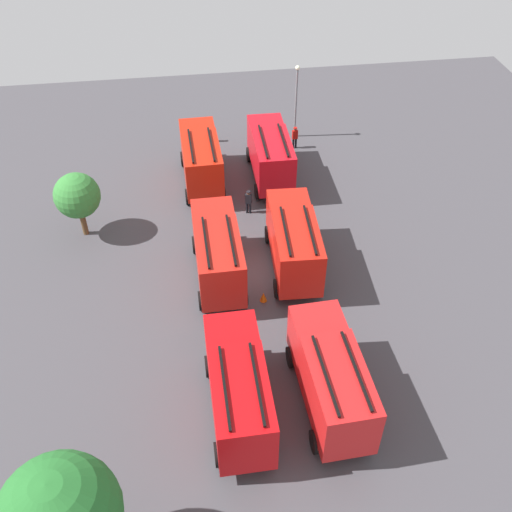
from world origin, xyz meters
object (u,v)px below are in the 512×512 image
(fire_truck_3, at_px, (238,388))
(lamppost, at_px, (296,96))
(fire_truck_5, at_px, (201,158))
(firefighter_2, at_px, (248,201))
(firefighter_0, at_px, (208,132))
(fire_truck_2, at_px, (270,154))
(traffic_cone_1, at_px, (263,297))
(fire_truck_0, at_px, (331,376))
(fire_truck_4, at_px, (218,251))
(firefighter_3, at_px, (295,136))
(firefighter_1, at_px, (268,124))
(tree_1, at_px, (77,196))
(traffic_cone_0, at_px, (319,235))
(fire_truck_1, at_px, (294,241))

(fire_truck_3, distance_m, lamppost, 26.47)
(fire_truck_5, distance_m, firefighter_2, 4.99)
(firefighter_0, bearing_deg, fire_truck_2, -136.10)
(fire_truck_5, distance_m, traffic_cone_1, 12.71)
(fire_truck_0, distance_m, fire_truck_5, 20.13)
(fire_truck_2, bearing_deg, fire_truck_4, 155.63)
(firefighter_3, bearing_deg, firefighter_1, 28.84)
(firefighter_1, height_order, firefighter_2, firefighter_1)
(lamppost, bearing_deg, fire_truck_4, 154.25)
(firefighter_1, bearing_deg, fire_truck_2, -131.69)
(firefighter_0, distance_m, tree_1, 13.87)
(fire_truck_2, xyz_separation_m, tree_1, (-4.53, 12.87, 0.85))
(firefighter_1, height_order, traffic_cone_0, firefighter_1)
(lamppost, bearing_deg, firefighter_0, 88.89)
(fire_truck_0, relative_size, traffic_cone_0, 10.47)
(fire_truck_1, xyz_separation_m, firefighter_1, (16.04, -1.05, -1.16))
(fire_truck_4, bearing_deg, traffic_cone_0, -68.15)
(fire_truck_2, distance_m, firefighter_0, 7.28)
(fire_truck_3, relative_size, traffic_cone_1, 12.14)
(fire_truck_2, relative_size, fire_truck_4, 1.00)
(fire_truck_1, height_order, firefighter_1, fire_truck_1)
(traffic_cone_1, bearing_deg, tree_1, 54.03)
(fire_truck_5, relative_size, lamppost, 1.22)
(tree_1, xyz_separation_m, lamppost, (10.34, -15.81, 0.53))
(fire_truck_0, relative_size, fire_truck_2, 1.01)
(firefighter_2, xyz_separation_m, traffic_cone_1, (-8.36, 0.25, -0.69))
(fire_truck_2, height_order, tree_1, tree_1)
(traffic_cone_0, relative_size, traffic_cone_1, 1.17)
(fire_truck_0, relative_size, tree_1, 1.64)
(traffic_cone_1, bearing_deg, fire_truck_1, -40.89)
(traffic_cone_1, bearing_deg, fire_truck_0, -164.53)
(firefighter_3, distance_m, lamppost, 3.10)
(fire_truck_2, distance_m, traffic_cone_0, 7.71)
(firefighter_0, distance_m, firefighter_3, 6.89)
(firefighter_2, bearing_deg, firefighter_1, 1.85)
(fire_truck_2, height_order, fire_truck_5, same)
(tree_1, bearing_deg, firefighter_0, -40.19)
(fire_truck_3, bearing_deg, lamppost, -16.98)
(fire_truck_0, bearing_deg, fire_truck_1, -3.10)
(fire_truck_0, bearing_deg, fire_truck_3, 88.30)
(fire_truck_3, distance_m, firefighter_0, 25.50)
(fire_truck_4, xyz_separation_m, firefighter_3, (14.01, -7.27, -1.15))
(firefighter_3, bearing_deg, tree_1, 111.28)
(traffic_cone_0, bearing_deg, fire_truck_2, 15.48)
(fire_truck_3, bearing_deg, firefighter_0, -1.71)
(fire_truck_1, height_order, fire_truck_4, same)
(fire_truck_2, bearing_deg, fire_truck_5, 89.29)
(lamppost, bearing_deg, firefighter_2, 152.43)
(fire_truck_1, relative_size, fire_truck_5, 1.01)
(tree_1, bearing_deg, fire_truck_1, -112.09)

